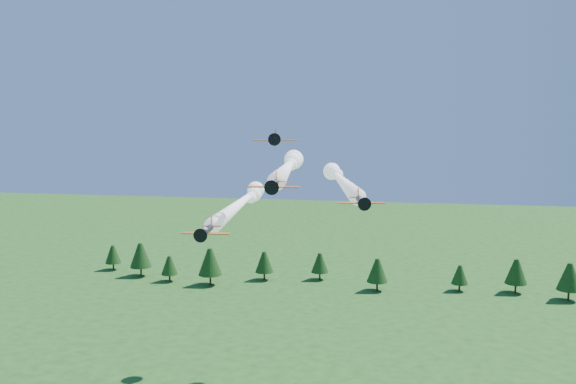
% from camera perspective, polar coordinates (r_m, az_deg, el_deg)
% --- Properties ---
extents(plane_lead, '(9.54, 45.36, 3.70)m').
position_cam_1_polar(plane_lead, '(108.97, -0.02, 2.24)').
color(plane_lead, black).
rests_on(plane_lead, ground).
extents(plane_left, '(8.82, 52.92, 3.70)m').
position_cam_1_polar(plane_left, '(123.30, -4.14, -0.90)').
color(plane_left, black).
rests_on(plane_left, ground).
extents(plane_right, '(14.45, 50.68, 3.70)m').
position_cam_1_polar(plane_right, '(121.55, 4.67, 1.14)').
color(plane_right, black).
rests_on(plane_right, ground).
extents(plane_slot, '(7.07, 7.74, 2.47)m').
position_cam_1_polar(plane_slot, '(102.23, -1.17, 4.78)').
color(plane_slot, black).
rests_on(plane_slot, ground).
extents(treeline, '(174.69, 21.33, 11.92)m').
position_cam_1_polar(treeline, '(206.52, 4.59, -6.54)').
color(treeline, '#382314').
rests_on(treeline, ground).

